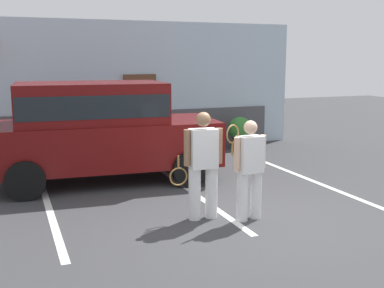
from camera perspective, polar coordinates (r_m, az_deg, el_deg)
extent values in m
plane|color=#38383A|center=(7.73, 6.07, -8.97)|extent=(40.00, 40.00, 0.00)
cube|color=silver|center=(8.38, -16.53, -7.79)|extent=(0.12, 4.40, 0.01)
cube|color=silver|center=(8.96, 0.70, -6.19)|extent=(0.12, 4.40, 0.01)
cube|color=silver|center=(10.22, 14.68, -4.47)|extent=(0.12, 4.40, 0.01)
cube|color=silver|center=(13.40, -6.64, 6.83)|extent=(9.35, 0.30, 3.53)
cube|color=#4C4C51|center=(13.33, -6.31, 1.58)|extent=(7.85, 0.10, 1.10)
cube|color=brown|center=(13.26, -6.15, 3.71)|extent=(0.90, 0.06, 2.10)
cube|color=#590C0C|center=(10.04, -10.36, 0.09)|extent=(4.72, 2.21, 0.90)
cube|color=#590C0C|center=(9.90, -11.96, 4.87)|extent=(3.01, 1.95, 0.80)
cube|color=black|center=(9.90, -11.95, 4.75)|extent=(2.96, 1.97, 0.44)
cylinder|color=black|center=(11.32, -3.08, -0.89)|extent=(0.74, 0.31, 0.72)
cylinder|color=black|center=(9.53, -0.26, -2.98)|extent=(0.74, 0.31, 0.72)
cylinder|color=black|center=(10.99, -18.95, -1.76)|extent=(0.74, 0.31, 0.72)
cylinder|color=black|center=(9.14, -19.23, -4.13)|extent=(0.74, 0.31, 0.72)
cylinder|color=white|center=(7.69, 2.32, -5.78)|extent=(0.19, 0.19, 0.83)
cylinder|color=white|center=(7.60, 0.32, -5.97)|extent=(0.19, 0.19, 0.83)
cube|color=white|center=(7.47, 1.35, -0.54)|extent=(0.44, 0.29, 0.62)
sphere|color=#8C6647|center=(7.40, 1.36, 2.95)|extent=(0.23, 0.23, 0.23)
cylinder|color=#8C6647|center=(7.56, 3.24, -0.22)|extent=(0.11, 0.11, 0.56)
cylinder|color=#8C6647|center=(7.38, -0.58, -0.45)|extent=(0.11, 0.11, 0.56)
torus|color=olive|center=(7.49, -1.62, -3.90)|extent=(0.37, 0.04, 0.37)
cylinder|color=olive|center=(7.44, -1.63, -2.15)|extent=(0.03, 0.03, 0.20)
cylinder|color=white|center=(7.73, 7.60, -6.01)|extent=(0.18, 0.18, 0.77)
cylinder|color=white|center=(7.58, 6.00, -6.30)|extent=(0.18, 0.18, 0.77)
cube|color=white|center=(7.50, 6.92, -1.23)|extent=(0.42, 0.30, 0.57)
sphere|color=beige|center=(7.43, 6.99, 1.99)|extent=(0.21, 0.21, 0.21)
cylinder|color=beige|center=(7.64, 8.41, -0.86)|extent=(0.10, 0.10, 0.52)
cylinder|color=beige|center=(7.35, 5.37, -1.23)|extent=(0.10, 0.10, 0.52)
torus|color=olive|center=(7.31, 4.86, 1.20)|extent=(0.28, 0.15, 0.29)
cylinder|color=olive|center=(7.35, 4.83, -0.61)|extent=(0.03, 0.03, 0.20)
cylinder|color=gray|center=(13.35, 2.48, -0.30)|extent=(0.34, 0.34, 0.21)
sphere|color=#2D6B28|center=(13.29, 2.49, 1.09)|extent=(0.53, 0.53, 0.53)
cylinder|color=#9E5638|center=(13.77, 5.70, 0.10)|extent=(0.43, 0.43, 0.27)
sphere|color=#387F33|center=(13.71, 5.73, 1.83)|extent=(0.67, 0.67, 0.67)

